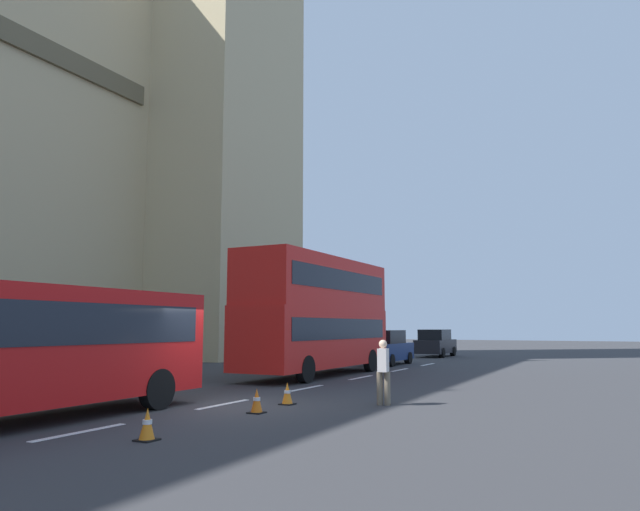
# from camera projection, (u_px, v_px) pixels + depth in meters

# --- Properties ---
(ground_plane) EXTENTS (160.00, 160.00, 0.00)m
(ground_plane) POSITION_uv_depth(u_px,v_px,m) (216.00, 406.00, 15.06)
(ground_plane) COLOR #333335
(lane_centre_marking) EXTENTS (34.40, 0.16, 0.01)m
(lane_centre_marking) POSITION_uv_depth(u_px,v_px,m) (270.00, 395.00, 17.38)
(lane_centre_marking) COLOR silver
(lane_centre_marking) RESTS_ON ground_plane
(double_decker_bus) EXTENTS (9.68, 2.54, 4.90)m
(double_decker_bus) POSITION_uv_depth(u_px,v_px,m) (317.00, 311.00, 24.73)
(double_decker_bus) COLOR red
(double_decker_bus) RESTS_ON ground_plane
(sedan_lead) EXTENTS (4.40, 1.86, 1.85)m
(sedan_lead) POSITION_uv_depth(u_px,v_px,m) (385.00, 348.00, 31.56)
(sedan_lead) COLOR navy
(sedan_lead) RESTS_ON ground_plane
(sedan_trailing) EXTENTS (4.40, 1.86, 1.85)m
(sedan_trailing) POSITION_uv_depth(u_px,v_px,m) (436.00, 343.00, 40.14)
(sedan_trailing) COLOR black
(sedan_trailing) RESTS_ON ground_plane
(traffic_cone_west) EXTENTS (0.36, 0.36, 0.58)m
(traffic_cone_west) POSITION_uv_depth(u_px,v_px,m) (147.00, 425.00, 10.50)
(traffic_cone_west) COLOR black
(traffic_cone_west) RESTS_ON ground_plane
(traffic_cone_middle) EXTENTS (0.36, 0.36, 0.58)m
(traffic_cone_middle) POSITION_uv_depth(u_px,v_px,m) (257.00, 401.00, 13.83)
(traffic_cone_middle) COLOR black
(traffic_cone_middle) RESTS_ON ground_plane
(traffic_cone_east) EXTENTS (0.36, 0.36, 0.58)m
(traffic_cone_east) POSITION_uv_depth(u_px,v_px,m) (287.00, 394.00, 15.36)
(traffic_cone_east) COLOR black
(traffic_cone_east) RESTS_ON ground_plane
(pedestrian_near_cones) EXTENTS (0.43, 0.36, 1.69)m
(pedestrian_near_cones) POSITION_uv_depth(u_px,v_px,m) (383.00, 370.00, 15.33)
(pedestrian_near_cones) COLOR #726651
(pedestrian_near_cones) RESTS_ON ground_plane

